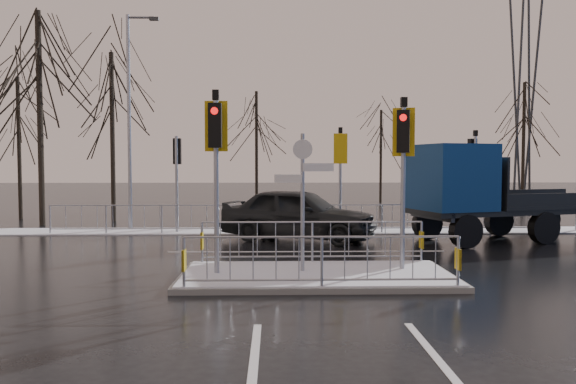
{
  "coord_description": "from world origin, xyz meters",
  "views": [
    {
      "loc": [
        -0.94,
        -12.28,
        2.57
      ],
      "look_at": [
        -0.57,
        2.48,
        1.8
      ],
      "focal_mm": 35.0,
      "sensor_mm": 36.0,
      "label": 1
    }
  ],
  "objects_px": {
    "traffic_island": "(316,261)",
    "flatbed_truck": "(475,191)",
    "car_far_lane": "(299,214)",
    "street_lamp_left": "(131,113)"
  },
  "relations": [
    {
      "from": "traffic_island",
      "to": "street_lamp_left",
      "type": "relative_size",
      "value": 0.73
    },
    {
      "from": "traffic_island",
      "to": "car_far_lane",
      "type": "height_order",
      "value": "traffic_island"
    },
    {
      "from": "flatbed_truck",
      "to": "street_lamp_left",
      "type": "height_order",
      "value": "street_lamp_left"
    },
    {
      "from": "traffic_island",
      "to": "car_far_lane",
      "type": "distance_m",
      "value": 6.2
    },
    {
      "from": "traffic_island",
      "to": "street_lamp_left",
      "type": "height_order",
      "value": "street_lamp_left"
    },
    {
      "from": "traffic_island",
      "to": "flatbed_truck",
      "type": "xyz_separation_m",
      "value": [
        5.56,
        5.65,
        1.28
      ]
    },
    {
      "from": "car_far_lane",
      "to": "street_lamp_left",
      "type": "xyz_separation_m",
      "value": [
        -6.3,
        3.31,
        3.62
      ]
    },
    {
      "from": "traffic_island",
      "to": "flatbed_truck",
      "type": "relative_size",
      "value": 0.83
    },
    {
      "from": "car_far_lane",
      "to": "flatbed_truck",
      "type": "xyz_separation_m",
      "value": [
        5.68,
        -0.53,
        0.8
      ]
    },
    {
      "from": "traffic_island",
      "to": "car_far_lane",
      "type": "xyz_separation_m",
      "value": [
        -0.11,
        6.18,
        0.48
      ]
    }
  ]
}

